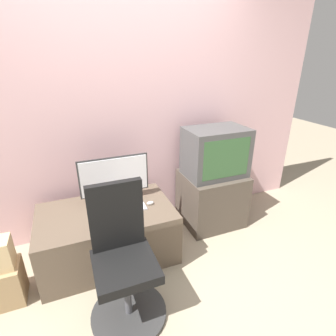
{
  "coord_description": "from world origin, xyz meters",
  "views": [
    {
      "loc": [
        -0.52,
        -1.2,
        1.75
      ],
      "look_at": [
        0.35,
        0.97,
        0.74
      ],
      "focal_mm": 28.0,
      "sensor_mm": 36.0,
      "label": 1
    }
  ],
  "objects_px": {
    "mouse": "(150,203)",
    "crt_tv": "(216,152)",
    "main_monitor": "(115,180)",
    "cardboard_box_lower": "(3,285)",
    "keyboard": "(125,210)",
    "office_chair": "(124,266)"
  },
  "relations": [
    {
      "from": "crt_tv",
      "to": "office_chair",
      "type": "bearing_deg",
      "value": -146.6
    },
    {
      "from": "mouse",
      "to": "cardboard_box_lower",
      "type": "bearing_deg",
      "value": -172.47
    },
    {
      "from": "keyboard",
      "to": "cardboard_box_lower",
      "type": "distance_m",
      "value": 1.06
    },
    {
      "from": "mouse",
      "to": "office_chair",
      "type": "height_order",
      "value": "office_chair"
    },
    {
      "from": "mouse",
      "to": "crt_tv",
      "type": "relative_size",
      "value": 0.11
    },
    {
      "from": "main_monitor",
      "to": "office_chair",
      "type": "bearing_deg",
      "value": -98.32
    },
    {
      "from": "mouse",
      "to": "crt_tv",
      "type": "distance_m",
      "value": 0.86
    },
    {
      "from": "main_monitor",
      "to": "mouse",
      "type": "bearing_deg",
      "value": -33.98
    },
    {
      "from": "keyboard",
      "to": "mouse",
      "type": "bearing_deg",
      "value": 2.11
    },
    {
      "from": "keyboard",
      "to": "cardboard_box_lower",
      "type": "xyz_separation_m",
      "value": [
        -1.0,
        -0.15,
        -0.34
      ]
    },
    {
      "from": "crt_tv",
      "to": "main_monitor",
      "type": "bearing_deg",
      "value": -179.94
    },
    {
      "from": "mouse",
      "to": "main_monitor",
      "type": "bearing_deg",
      "value": 146.02
    },
    {
      "from": "cardboard_box_lower",
      "to": "main_monitor",
      "type": "bearing_deg",
      "value": 19.92
    },
    {
      "from": "main_monitor",
      "to": "cardboard_box_lower",
      "type": "distance_m",
      "value": 1.16
    },
    {
      "from": "mouse",
      "to": "cardboard_box_lower",
      "type": "xyz_separation_m",
      "value": [
        -1.23,
        -0.16,
        -0.35
      ]
    },
    {
      "from": "keyboard",
      "to": "crt_tv",
      "type": "relative_size",
      "value": 0.6
    },
    {
      "from": "mouse",
      "to": "keyboard",
      "type": "bearing_deg",
      "value": -177.89
    },
    {
      "from": "mouse",
      "to": "office_chair",
      "type": "relative_size",
      "value": 0.07
    },
    {
      "from": "cardboard_box_lower",
      "to": "crt_tv",
      "type": "bearing_deg",
      "value": 9.86
    },
    {
      "from": "mouse",
      "to": "crt_tv",
      "type": "xyz_separation_m",
      "value": [
        0.77,
        0.19,
        0.33
      ]
    },
    {
      "from": "mouse",
      "to": "office_chair",
      "type": "bearing_deg",
      "value": -123.65
    },
    {
      "from": "mouse",
      "to": "crt_tv",
      "type": "bearing_deg",
      "value": 13.48
    }
  ]
}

